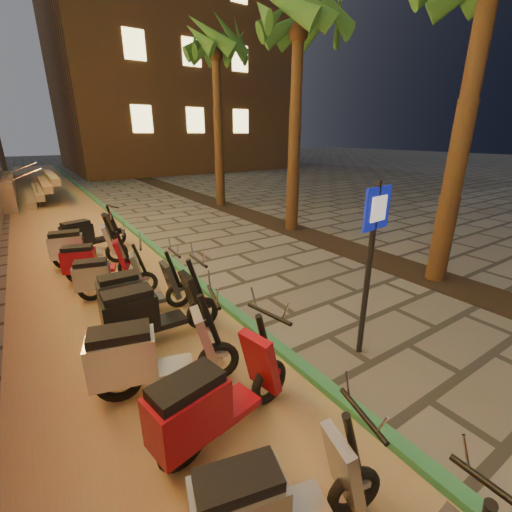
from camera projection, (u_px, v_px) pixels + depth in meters
ground at (428, 400)px, 4.13m from camera, size 120.00×120.00×0.00m
parking_strip at (75, 237)px, 10.60m from camera, size 3.40×60.00×0.01m
green_curb at (130, 228)px, 11.48m from camera, size 0.18×60.00×0.10m
planting_strip at (335, 244)px, 9.92m from camera, size 1.20×40.00×0.02m
apartment_block at (162, 18)px, 29.69m from camera, size 18.00×16.06×25.00m
palm_c at (298, 32)px, 9.56m from camera, size 2.97×3.02×6.91m
palm_d at (216, 55)px, 13.41m from camera, size 2.97×3.02×7.16m
pedestrian_sign at (372, 248)px, 4.51m from camera, size 0.55×0.11×2.49m
scooter_4 at (270, 502)px, 2.51m from camera, size 1.57×0.77×1.11m
scooter_5 at (212, 402)px, 3.37m from camera, size 1.77×0.80×1.25m
scooter_6 at (148, 357)px, 4.04m from camera, size 1.78×0.88×1.25m
scooter_7 at (149, 312)px, 5.06m from camera, size 1.77×0.62×1.25m
scooter_8 at (135, 293)px, 5.81m from camera, size 1.58×0.56×1.12m
scooter_9 at (106, 277)px, 6.53m from camera, size 1.50×0.75×1.06m
scooter_10 at (91, 261)px, 7.28m from camera, size 1.53×0.82×1.09m
scooter_11 at (79, 247)px, 8.07m from camera, size 1.70×0.73×1.19m
scooter_12 at (88, 235)px, 9.03m from camera, size 1.69×0.89×1.20m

